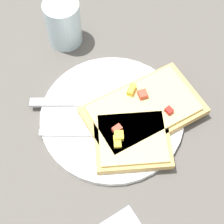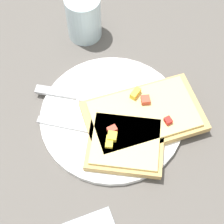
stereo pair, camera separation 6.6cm
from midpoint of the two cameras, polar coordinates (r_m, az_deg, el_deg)
ground_plane at (r=0.68m, az=2.77°, el=-1.16°), size 4.00×4.00×0.00m
plate at (r=0.67m, az=2.79°, el=-0.92°), size 0.26×0.26×0.01m
fork at (r=0.65m, az=1.65°, el=-3.51°), size 0.19×0.13×0.01m
knife at (r=0.68m, az=-1.86°, el=2.16°), size 0.19×0.12×0.01m
pizza_slice_main at (r=0.66m, az=7.66°, el=-0.83°), size 0.21×0.13×0.03m
pizza_slice_corner at (r=0.63m, az=5.32°, el=-4.92°), size 0.16×0.15×0.03m
crumb_scatter at (r=0.64m, az=1.40°, el=-5.09°), size 0.02×0.07×0.01m
drinking_glass at (r=0.76m, az=-1.80°, el=14.09°), size 0.07×0.07×0.10m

